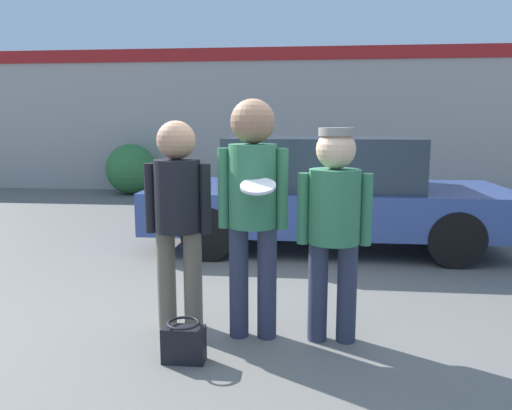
{
  "coord_description": "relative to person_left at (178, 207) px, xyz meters",
  "views": [
    {
      "loc": [
        0.55,
        -3.93,
        1.67
      ],
      "look_at": [
        0.14,
        0.0,
        1.02
      ],
      "focal_mm": 35.0,
      "sensor_mm": 36.0,
      "label": 1
    }
  ],
  "objects": [
    {
      "name": "person_left",
      "position": [
        0.0,
        0.0,
        0.0
      ],
      "size": [
        0.54,
        0.37,
        1.69
      ],
      "color": "#665B4C",
      "rests_on": "ground"
    },
    {
      "name": "person_middle_with_frisbee",
      "position": [
        0.61,
        -0.12,
        0.12
      ],
      "size": [
        0.53,
        0.56,
        1.85
      ],
      "color": "#2D3347",
      "rests_on": "ground"
    },
    {
      "name": "parked_car_near",
      "position": [
        1.25,
        2.92,
        -0.27
      ],
      "size": [
        4.7,
        1.97,
        1.48
      ],
      "color": "#334784",
      "rests_on": "ground"
    },
    {
      "name": "ground_plane",
      "position": [
        0.48,
        0.11,
        -1.01
      ],
      "size": [
        56.0,
        56.0,
        0.0
      ],
      "primitive_type": "plane",
      "color": "#66635E"
    },
    {
      "name": "storefront_building",
      "position": [
        0.48,
        8.32,
        0.73
      ],
      "size": [
        24.0,
        0.22,
        3.41
      ],
      "color": "#B2A89E",
      "rests_on": "ground"
    },
    {
      "name": "shrub",
      "position": [
        -3.14,
        7.54,
        -0.42
      ],
      "size": [
        1.18,
        1.18,
        1.18
      ],
      "color": "#387A3D",
      "rests_on": "ground"
    },
    {
      "name": "handbag",
      "position": [
        0.18,
        -0.59,
        -0.87
      ],
      "size": [
        0.3,
        0.23,
        0.3
      ],
      "color": "black",
      "rests_on": "ground"
    },
    {
      "name": "person_right",
      "position": [
        1.23,
        -0.12,
        -0.02
      ],
      "size": [
        0.56,
        0.39,
        1.63
      ],
      "color": "#2D3347",
      "rests_on": "ground"
    }
  ]
}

